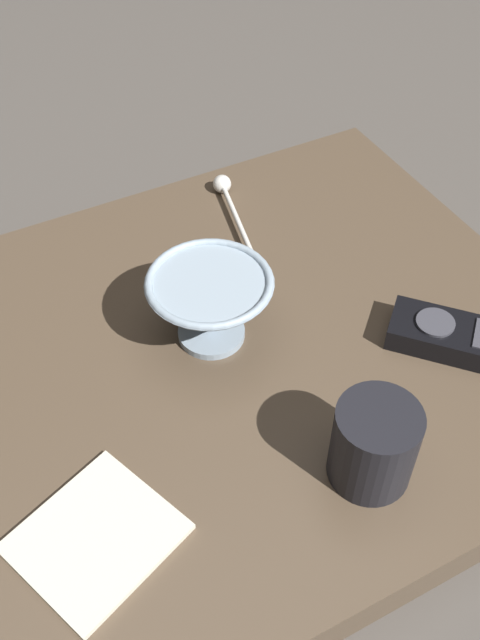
% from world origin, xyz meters
% --- Properties ---
extents(ground_plane, '(6.00, 6.00, 0.00)m').
position_xyz_m(ground_plane, '(0.00, 0.00, 0.00)').
color(ground_plane, '#47423D').
extents(table, '(0.64, 0.56, 0.05)m').
position_xyz_m(table, '(0.00, 0.00, 0.02)').
color(table, '#4C3D2D').
rests_on(table, ground).
extents(cereal_bowl, '(0.12, 0.12, 0.08)m').
position_xyz_m(cereal_bowl, '(0.03, -0.02, 0.09)').
color(cereal_bowl, '#8C9EAD').
rests_on(cereal_bowl, table).
extents(coffee_mug, '(0.07, 0.07, 0.08)m').
position_xyz_m(coffee_mug, '(-0.02, 0.18, 0.09)').
color(coffee_mug, black).
rests_on(coffee_mug, table).
extents(teaspoon, '(0.04, 0.14, 0.02)m').
position_xyz_m(teaspoon, '(-0.09, -0.22, 0.06)').
color(teaspoon, silver).
rests_on(teaspoon, table).
extents(folded_napkin, '(0.15, 0.15, 0.01)m').
position_xyz_m(folded_napkin, '(0.21, 0.13, 0.05)').
color(folded_napkin, beige).
rests_on(folded_napkin, table).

